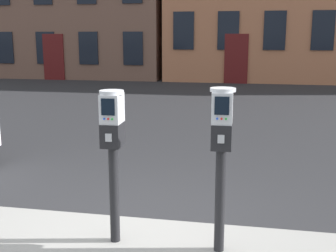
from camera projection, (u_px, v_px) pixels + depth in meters
ground_plane at (136, 238)px, 4.42m from camera, size 160.00×160.00×0.00m
parking_meter_near_kerb at (113, 139)px, 3.88m from camera, size 0.22×0.25×1.42m
parking_meter_twin_adjacent at (222, 141)px, 3.69m from camera, size 0.22×0.25×1.46m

